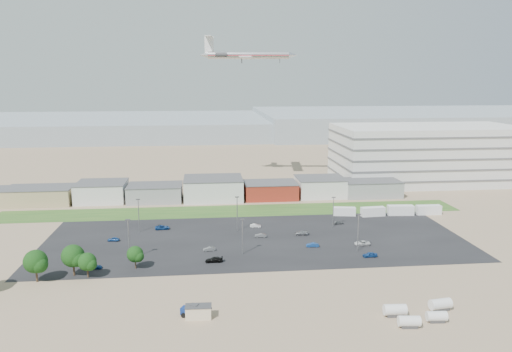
{
  "coord_description": "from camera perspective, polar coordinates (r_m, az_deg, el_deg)",
  "views": [
    {
      "loc": [
        -9.24,
        -116.79,
        45.41
      ],
      "look_at": [
        5.37,
        22.0,
        18.2
      ],
      "focal_mm": 35.0,
      "sensor_mm": 36.0,
      "label": 1
    }
  ],
  "objects": [
    {
      "name": "parking_lot",
      "position": [
        144.83,
        -0.06,
        -7.24
      ],
      "size": [
        120.0,
        50.0,
        0.01
      ],
      "primitive_type": "cube",
      "color": "black",
      "rests_on": "ground"
    },
    {
      "name": "tree_left",
      "position": [
        124.92,
        -23.87,
        -9.18
      ],
      "size": [
        5.7,
        5.7,
        8.55
      ],
      "primitive_type": null,
      "color": "black",
      "rests_on": "ground"
    },
    {
      "name": "hills_backdrop",
      "position": [
        436.51,
        0.5,
        5.66
      ],
      "size": [
        700.0,
        200.0,
        9.0
      ],
      "primitive_type": null,
      "color": "gray",
      "rests_on": "ground"
    },
    {
      "name": "parked_car_3",
      "position": [
        127.85,
        -4.82,
        -9.51
      ],
      "size": [
        4.42,
        1.8,
        1.28
      ],
      "primitive_type": "imported",
      "rotation": [
        0.0,
        0.0,
        -1.57
      ],
      "color": "black",
      "rests_on": "ground"
    },
    {
      "name": "storage_tank_nw",
      "position": [
        103.96,
        15.6,
        -14.5
      ],
      "size": [
        4.47,
        2.43,
        2.61
      ],
      "primitive_type": null,
      "rotation": [
        0.0,
        0.0,
        -0.06
      ],
      "color": "silver",
      "rests_on": "ground"
    },
    {
      "name": "portable_shed",
      "position": [
        100.26,
        -6.6,
        -15.16
      ],
      "size": [
        5.18,
        2.8,
        2.57
      ],
      "primitive_type": null,
      "rotation": [
        0.0,
        0.0,
        -0.03
      ],
      "color": "beige",
      "rests_on": "ground"
    },
    {
      "name": "building_row",
      "position": [
        192.46,
        -8.18,
        -1.51
      ],
      "size": [
        170.0,
        20.0,
        8.0
      ],
      "primitive_type": null,
      "color": "silver",
      "rests_on": "ground"
    },
    {
      "name": "parked_car_1",
      "position": [
        139.23,
        6.48,
        -7.83
      ],
      "size": [
        3.61,
        1.57,
        1.15
      ],
      "primitive_type": "imported",
      "rotation": [
        0.0,
        0.0,
        -1.67
      ],
      "color": "navy",
      "rests_on": "ground"
    },
    {
      "name": "lightpole_front_r",
      "position": [
        136.44,
        11.57,
        -6.37
      ],
      "size": [
        1.21,
        0.5,
        10.27
      ],
      "primitive_type": null,
      "color": "slate",
      "rests_on": "ground"
    },
    {
      "name": "storage_tank_ne",
      "position": [
        109.05,
        20.32,
        -13.56
      ],
      "size": [
        4.58,
        2.76,
        2.59
      ],
      "primitive_type": null,
      "rotation": [
        0.0,
        0.0,
        0.14
      ],
      "color": "silver",
      "rests_on": "ground"
    },
    {
      "name": "box_trailer_c",
      "position": [
        176.53,
        16.18,
        -3.77
      ],
      "size": [
        8.95,
        3.46,
        3.28
      ],
      "primitive_type": null,
      "rotation": [
        0.0,
        0.0,
        -0.08
      ],
      "color": "silver",
      "rests_on": "ground"
    },
    {
      "name": "parked_car_4",
      "position": [
        135.87,
        -5.36,
        -8.3
      ],
      "size": [
        3.38,
        1.46,
        1.08
      ],
      "primitive_type": "imported",
      "rotation": [
        0.0,
        0.0,
        -1.47
      ],
      "color": "#595B5E",
      "rests_on": "ground"
    },
    {
      "name": "parking_garage",
      "position": [
        236.19,
        18.92,
        2.43
      ],
      "size": [
        80.0,
        40.0,
        25.0
      ],
      "primitive_type": "cube",
      "color": "silver",
      "rests_on": "ground"
    },
    {
      "name": "lightpole_back_r",
      "position": [
        157.11,
        8.82,
        -4.1
      ],
      "size": [
        1.12,
        0.47,
        9.53
      ],
      "primitive_type": null,
      "color": "slate",
      "rests_on": "ground"
    },
    {
      "name": "airliner",
      "position": [
        221.97,
        -0.87,
        13.66
      ],
      "size": [
        46.03,
        34.22,
        12.63
      ],
      "primitive_type": null,
      "rotation": [
        0.0,
        0.0,
        -0.12
      ],
      "color": "silver"
    },
    {
      "name": "parked_car_7",
      "position": [
        146.45,
        0.54,
        -6.8
      ],
      "size": [
        3.52,
        1.57,
        1.12
      ],
      "primitive_type": "imported",
      "rotation": [
        0.0,
        0.0,
        -1.68
      ],
      "color": "#595B5E",
      "rests_on": "ground"
    },
    {
      "name": "lightpole_front_l",
      "position": [
        131.87,
        -14.33,
        -7.03
      ],
      "size": [
        1.25,
        0.52,
        10.59
      ],
      "primitive_type": null,
      "color": "slate",
      "rests_on": "ground"
    },
    {
      "name": "tree_near",
      "position": [
        125.97,
        -13.65,
        -8.87
      ],
      "size": [
        4.28,
        4.28,
        6.42
      ],
      "primitive_type": null,
      "color": "black",
      "rests_on": "ground"
    },
    {
      "name": "tree_right",
      "position": [
        123.47,
        -18.73,
        -9.47
      ],
      "size": [
        4.53,
        4.53,
        6.8
      ],
      "primitive_type": null,
      "color": "black",
      "rests_on": "ground"
    },
    {
      "name": "box_trailer_d",
      "position": [
        180.19,
        19.11,
        -3.67
      ],
      "size": [
        8.4,
        2.79,
        3.13
      ],
      "primitive_type": null,
      "rotation": [
        0.0,
        0.0,
        -0.02
      ],
      "color": "silver",
      "rests_on": "ground"
    },
    {
      "name": "lightpole_back_m",
      "position": [
        151.45,
        -2.17,
        -4.33
      ],
      "size": [
        1.25,
        0.52,
        10.62
      ],
      "primitive_type": null,
      "color": "slate",
      "rests_on": "ground"
    },
    {
      "name": "parked_car_9",
      "position": [
        156.51,
        -10.66,
        -5.79
      ],
      "size": [
        4.57,
        2.3,
        1.24
      ],
      "primitive_type": "imported",
      "rotation": [
        0.0,
        0.0,
        1.63
      ],
      "color": "navy",
      "rests_on": "ground"
    },
    {
      "name": "parked_car_5",
      "position": [
        148.72,
        -15.98,
        -6.96
      ],
      "size": [
        3.4,
        1.66,
        1.12
      ],
      "primitive_type": "imported",
      "rotation": [
        0.0,
        0.0,
        -1.68
      ],
      "color": "navy",
      "rests_on": "ground"
    },
    {
      "name": "lightpole_back_l",
      "position": [
        154.3,
        -13.25,
        -4.42
      ],
      "size": [
        1.2,
        0.5,
        10.18
      ],
      "primitive_type": null,
      "color": "slate",
      "rests_on": "ground"
    },
    {
      "name": "box_trailer_b",
      "position": [
        172.83,
        13.21,
        -3.98
      ],
      "size": [
        8.27,
        3.21,
        3.03
      ],
      "primitive_type": null,
      "rotation": [
        0.0,
        0.0,
        0.09
      ],
      "color": "silver",
      "rests_on": "ground"
    },
    {
      "name": "grass_strip",
      "position": [
        175.03,
        -2.78,
        -4.01
      ],
      "size": [
        160.0,
        16.0,
        0.02
      ],
      "primitive_type": "cube",
      "color": "#25521E",
      "rests_on": "ground"
    },
    {
      "name": "tree_mid",
      "position": [
        125.48,
        -20.18,
        -8.82
      ],
      "size": [
        5.68,
        5.68,
        8.52
      ],
      "primitive_type": null,
      "color": "black",
      "rests_on": "ground"
    },
    {
      "name": "box_trailer_a",
      "position": [
        171.65,
        10.06,
        -4.0
      ],
      "size": [
        7.74,
        3.56,
        2.79
      ],
      "primitive_type": null,
      "rotation": [
        0.0,
        0.0,
        -0.17
      ],
      "color": "silver",
      "rests_on": "ground"
    },
    {
      "name": "storage_tank_se",
      "position": [
        104.16,
        19.94,
        -14.83
      ],
      "size": [
        3.91,
        2.16,
        2.27
      ],
      "primitive_type": null,
      "rotation": [
        0.0,
        0.0,
        -0.07
      ],
      "color": "silver",
      "rests_on": "ground"
    },
    {
      "name": "parked_car_8",
      "position": [
        161.43,
        9.43,
        -5.26
      ],
      "size": [
        3.25,
        1.43,
        1.09
      ],
      "primitive_type": "imported",
      "rotation": [
        0.0,
        0.0,
        1.62
      ],
      "color": "#595B5E",
      "rests_on": "ground"
    },
    {
      "name": "parked_car_11",
      "position": [
        155.8,
        -0.05,
        -5.7
      ],
      "size": [
        3.5,
        1.54,
        1.12
      ],
      "primitive_type": "imported",
      "rotation": [
        0.0,
        0.0,
        1.46
      ],
      "color": "silver",
      "rests_on": "ground"
    },
    {
      "name": "parked_car_12",
      "position": [
        148.98,
        5.2,
        -6.52
      ],
      "size": [
        4.23,
        1.91,
        1.2
      ],
      "primitive_type": "imported",
      "rotation": [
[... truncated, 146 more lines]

